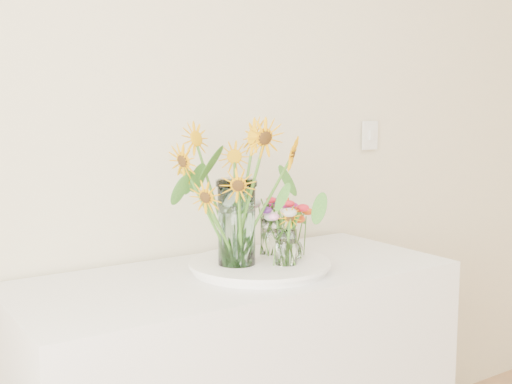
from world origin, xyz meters
TOP-DOWN VIEW (x-y plane):
  - tray at (-0.22, 1.91)m, footprint 0.43×0.43m
  - mason_jar at (-0.30, 1.92)m, footprint 0.15×0.15m
  - sunflower_bouquet at (-0.30, 1.92)m, footprint 0.97×0.97m
  - small_vase_a at (-0.17, 1.83)m, footprint 0.09×0.09m
  - wildflower_posy_a at (-0.17, 1.83)m, footprint 0.18×0.18m
  - small_vase_b at (-0.11, 1.89)m, footprint 0.10×0.10m
  - wildflower_posy_b at (-0.11, 1.89)m, footprint 0.23×0.23m
  - small_vase_c at (-0.12, 1.98)m, footprint 0.08×0.08m
  - wildflower_posy_c at (-0.12, 1.98)m, footprint 0.18×0.18m

SIDE VIEW (x-z plane):
  - tray at x=-0.22m, z-range 0.90..0.92m
  - small_vase_b at x=-0.11m, z-range 0.93..1.04m
  - small_vase_a at x=-0.17m, z-range 0.93..1.04m
  - small_vase_c at x=-0.12m, z-range 0.93..1.05m
  - wildflower_posy_b at x=-0.11m, z-range 0.93..1.13m
  - wildflower_posy_a at x=-0.17m, z-range 0.93..1.13m
  - wildflower_posy_c at x=-0.12m, z-range 0.93..1.14m
  - mason_jar at x=-0.30m, z-range 0.92..1.20m
  - sunflower_bouquet at x=-0.30m, z-range 0.93..1.43m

